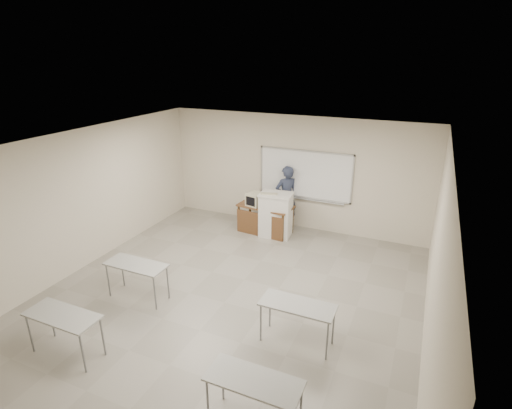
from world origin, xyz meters
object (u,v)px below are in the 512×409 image
at_px(podium, 276,215).
at_px(crt_monitor, 255,199).
at_px(laptop, 278,207).
at_px(mouse, 283,210).
at_px(presenter, 286,197).
at_px(instructor_desk, 264,214).
at_px(keyboard, 269,194).
at_px(whiteboard, 305,175).

bearing_deg(podium, crt_monitor, 175.03).
bearing_deg(podium, laptop, -21.31).
relative_size(mouse, presenter, 0.06).
bearing_deg(instructor_desk, mouse, -3.59).
relative_size(instructor_desk, keyboard, 3.33).
bearing_deg(crt_monitor, podium, 12.99).
xyz_separation_m(whiteboard, laptop, (-0.42, -0.79, -0.67)).
distance_m(keyboard, presenter, 0.84).
bearing_deg(crt_monitor, mouse, 5.77).
xyz_separation_m(crt_monitor, presenter, (0.62, 0.64, -0.06)).
height_order(whiteboard, podium, whiteboard).
height_order(instructor_desk, podium, podium).
height_order(mouse, keyboard, keyboard).
distance_m(instructor_desk, mouse, 0.60).
xyz_separation_m(podium, keyboard, (-0.15, -0.12, 0.58)).
bearing_deg(mouse, whiteboard, 60.46).
height_order(podium, laptop, podium).
bearing_deg(presenter, laptop, 49.92).
distance_m(laptop, mouse, 0.17).
xyz_separation_m(whiteboard, presenter, (-0.45, -0.13, -0.62)).
relative_size(crt_monitor, laptop, 1.13).
relative_size(instructor_desk, presenter, 0.82).
distance_m(mouse, keyboard, 0.54).
height_order(whiteboard, crt_monitor, whiteboard).
bearing_deg(keyboard, whiteboard, 37.94).
xyz_separation_m(mouse, keyboard, (-0.38, -0.02, 0.39)).
xyz_separation_m(podium, laptop, (0.08, -0.02, 0.23)).
xyz_separation_m(mouse, presenter, (-0.18, 0.74, 0.09)).
distance_m(mouse, presenter, 0.76).
relative_size(podium, mouse, 11.01).
relative_size(instructor_desk, laptop, 3.87).
height_order(whiteboard, mouse, whiteboard).
height_order(keyboard, presenter, presenter).
bearing_deg(laptop, presenter, 101.11).
relative_size(instructor_desk, podium, 1.22).
bearing_deg(whiteboard, crt_monitor, -144.32).
xyz_separation_m(instructor_desk, podium, (0.32, 0.01, 0.04)).
relative_size(whiteboard, laptop, 6.84).
distance_m(instructor_desk, podium, 0.33).
bearing_deg(presenter, instructor_desk, 17.57).
height_order(crt_monitor, keyboard, keyboard).
bearing_deg(whiteboard, keyboard, -126.21).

